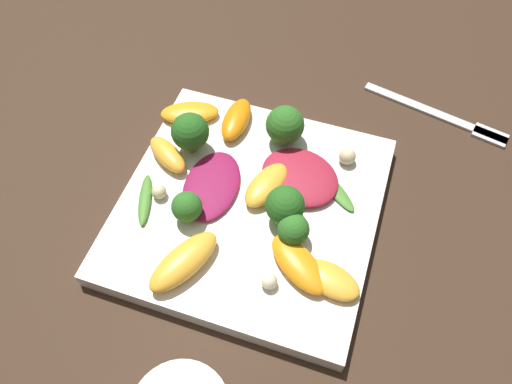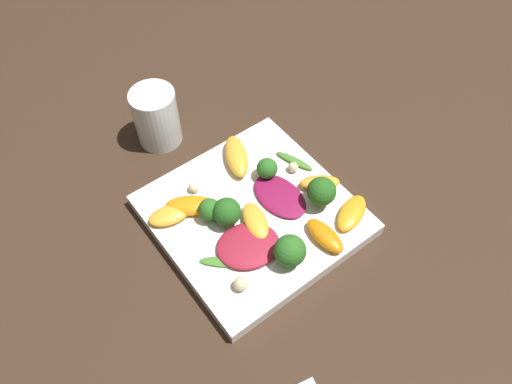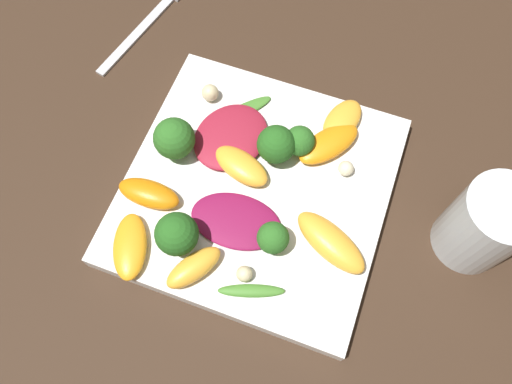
# 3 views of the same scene
# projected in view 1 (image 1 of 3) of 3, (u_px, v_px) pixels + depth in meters

# --- Properties ---
(ground_plane) EXTENTS (2.40, 2.40, 0.00)m
(ground_plane) POSITION_uv_depth(u_px,v_px,m) (250.00, 213.00, 0.52)
(ground_plane) COLOR #382619
(plate) EXTENTS (0.26, 0.26, 0.02)m
(plate) POSITION_uv_depth(u_px,v_px,m) (250.00, 208.00, 0.51)
(plate) COLOR white
(plate) RESTS_ON ground_plane
(fork) EXTENTS (0.18, 0.05, 0.01)m
(fork) POSITION_uv_depth(u_px,v_px,m) (450.00, 118.00, 0.59)
(fork) COLOR silver
(fork) RESTS_ON ground_plane
(radicchio_leaf_0) EXTENTS (0.10, 0.09, 0.01)m
(radicchio_leaf_0) POSITION_uv_depth(u_px,v_px,m) (300.00, 177.00, 0.52)
(radicchio_leaf_0) COLOR maroon
(radicchio_leaf_0) RESTS_ON plate
(radicchio_leaf_1) EXTENTS (0.06, 0.09, 0.01)m
(radicchio_leaf_1) POSITION_uv_depth(u_px,v_px,m) (212.00, 185.00, 0.51)
(radicchio_leaf_1) COLOR maroon
(radicchio_leaf_1) RESTS_ON plate
(orange_segment_0) EXTENTS (0.05, 0.07, 0.02)m
(orange_segment_0) POSITION_uv_depth(u_px,v_px,m) (267.00, 185.00, 0.51)
(orange_segment_0) COLOR #FCAD33
(orange_segment_0) RESTS_ON plate
(orange_segment_1) EXTENTS (0.03, 0.06, 0.02)m
(orange_segment_1) POSITION_uv_depth(u_px,v_px,m) (236.00, 119.00, 0.55)
(orange_segment_1) COLOR orange
(orange_segment_1) RESTS_ON plate
(orange_segment_2) EXTENTS (0.08, 0.07, 0.02)m
(orange_segment_2) POSITION_uv_depth(u_px,v_px,m) (298.00, 264.00, 0.46)
(orange_segment_2) COLOR orange
(orange_segment_2) RESTS_ON plate
(orange_segment_3) EXTENTS (0.07, 0.05, 0.01)m
(orange_segment_3) POSITION_uv_depth(u_px,v_px,m) (190.00, 113.00, 0.56)
(orange_segment_3) COLOR orange
(orange_segment_3) RESTS_ON plate
(orange_segment_4) EXTENTS (0.06, 0.05, 0.02)m
(orange_segment_4) POSITION_uv_depth(u_px,v_px,m) (167.00, 155.00, 0.53)
(orange_segment_4) COLOR #FCAD33
(orange_segment_4) RESTS_ON plate
(orange_segment_5) EXTENTS (0.06, 0.08, 0.02)m
(orange_segment_5) POSITION_uv_depth(u_px,v_px,m) (184.00, 261.00, 0.46)
(orange_segment_5) COLOR #FCAD33
(orange_segment_5) RESTS_ON plate
(orange_segment_6) EXTENTS (0.06, 0.05, 0.01)m
(orange_segment_6) POSITION_uv_depth(u_px,v_px,m) (331.00, 280.00, 0.45)
(orange_segment_6) COLOR #FCAD33
(orange_segment_6) RESTS_ON plate
(broccoli_floret_0) EXTENTS (0.03, 0.03, 0.03)m
(broccoli_floret_0) POSITION_uv_depth(u_px,v_px,m) (187.00, 207.00, 0.48)
(broccoli_floret_0) COLOR #84AD5B
(broccoli_floret_0) RESTS_ON plate
(broccoli_floret_1) EXTENTS (0.04, 0.04, 0.05)m
(broccoli_floret_1) POSITION_uv_depth(u_px,v_px,m) (190.00, 132.00, 0.52)
(broccoli_floret_1) COLOR #84AD5B
(broccoli_floret_1) RESTS_ON plate
(broccoli_floret_2) EXTENTS (0.03, 0.03, 0.03)m
(broccoli_floret_2) POSITION_uv_depth(u_px,v_px,m) (293.00, 230.00, 0.47)
(broccoli_floret_2) COLOR #7A9E51
(broccoli_floret_2) RESTS_ON plate
(broccoli_floret_3) EXTENTS (0.04, 0.04, 0.04)m
(broccoli_floret_3) POSITION_uv_depth(u_px,v_px,m) (285.00, 206.00, 0.48)
(broccoli_floret_3) COLOR #7A9E51
(broccoli_floret_3) RESTS_ON plate
(broccoli_floret_4) EXTENTS (0.04, 0.04, 0.05)m
(broccoli_floret_4) POSITION_uv_depth(u_px,v_px,m) (285.00, 125.00, 0.53)
(broccoli_floret_4) COLOR #84AD5B
(broccoli_floret_4) RESTS_ON plate
(arugula_sprig_0) EXTENTS (0.03, 0.06, 0.01)m
(arugula_sprig_0) POSITION_uv_depth(u_px,v_px,m) (145.00, 200.00, 0.50)
(arugula_sprig_0) COLOR #47842D
(arugula_sprig_0) RESTS_ON plate
(arugula_sprig_1) EXTENTS (0.06, 0.06, 0.00)m
(arugula_sprig_1) POSITION_uv_depth(u_px,v_px,m) (333.00, 187.00, 0.51)
(arugula_sprig_1) COLOR #47842D
(arugula_sprig_1) RESTS_ON plate
(macadamia_nut_0) EXTENTS (0.02, 0.02, 0.02)m
(macadamia_nut_0) POSITION_uv_depth(u_px,v_px,m) (269.00, 281.00, 0.45)
(macadamia_nut_0) COLOR beige
(macadamia_nut_0) RESTS_ON plate
(macadamia_nut_1) EXTENTS (0.02, 0.02, 0.02)m
(macadamia_nut_1) POSITION_uv_depth(u_px,v_px,m) (347.00, 156.00, 0.53)
(macadamia_nut_1) COLOR beige
(macadamia_nut_1) RESTS_ON plate
(macadamia_nut_2) EXTENTS (0.02, 0.02, 0.02)m
(macadamia_nut_2) POSITION_uv_depth(u_px,v_px,m) (159.00, 192.00, 0.50)
(macadamia_nut_2) COLOR beige
(macadamia_nut_2) RESTS_ON plate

